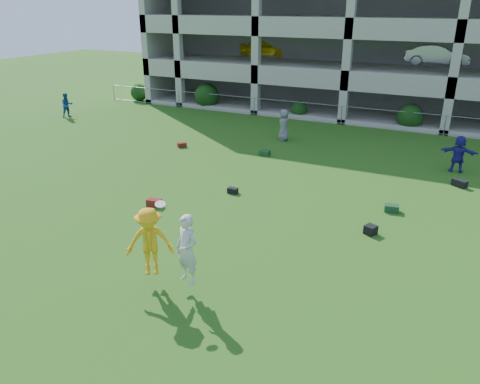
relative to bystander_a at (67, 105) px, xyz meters
The scene contains 15 objects.
ground 21.35m from the bystander_a, 37.63° to the right, with size 100.00×100.00×0.00m, color #235114.
bystander_a is the anchor object (origin of this frame).
bystander_c 14.99m from the bystander_a, ahead, with size 0.85×0.55×1.73m, color slate.
bystander_d 23.86m from the bystander_a, ahead, with size 1.56×0.50×1.69m, color navy.
bag_red_a 16.87m from the bystander_a, 34.86° to the right, with size 0.55×0.30×0.28m, color #5F1013.
bag_black_b 17.46m from the bystander_a, 24.28° to the right, with size 0.40×0.25×0.22m, color black.
bag_green_c 22.83m from the bystander_a, 15.80° to the right, with size 0.50×0.35×0.26m, color #15391F.
crate_d 23.19m from the bystander_a, 21.14° to the right, with size 0.35×0.35×0.30m, color black.
bag_black_e 24.21m from the bystander_a, ahead, with size 0.60×0.30×0.30m, color black.
bag_red_f 10.92m from the bystander_a, 13.81° to the right, with size 0.45×0.28×0.24m, color #531E0E.
bag_green_g 15.26m from the bystander_a, ahead, with size 0.50×0.30×0.25m, color #153A20.
frisbee_contest 22.17m from the bystander_a, 39.11° to the right, with size 2.17×1.25×2.13m.
parking_garage 22.98m from the bystander_a, 40.97° to the left, with size 30.00×14.00×12.00m.
fence 17.93m from the bystander_a, 19.46° to the left, with size 36.06×0.06×1.20m.
shrub_row 22.51m from the bystander_a, 17.25° to the left, with size 34.38×2.52×3.50m.
Camera 1 is at (6.87, -9.70, 7.17)m, focal length 35.00 mm.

